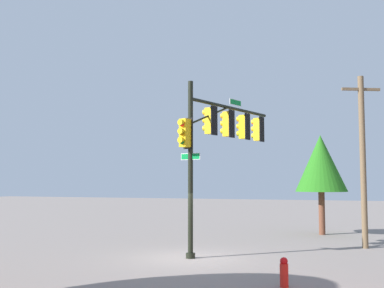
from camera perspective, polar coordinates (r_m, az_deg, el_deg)
ground_plane at (r=18.62m, az=-0.19°, el=-13.72°), size 120.00×120.00×0.00m
signal_pole_assembly at (r=20.20m, az=3.39°, el=1.20°), size 6.50×2.40×6.94m
utility_pole at (r=22.49m, az=20.06°, el=-1.58°), size 0.87×1.68×7.76m
fire_hydrant at (r=13.89m, az=11.14°, el=-15.07°), size 0.33×0.24×0.83m
tree_mid at (r=27.46m, az=15.39°, el=-2.32°), size 2.88×2.88×5.60m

